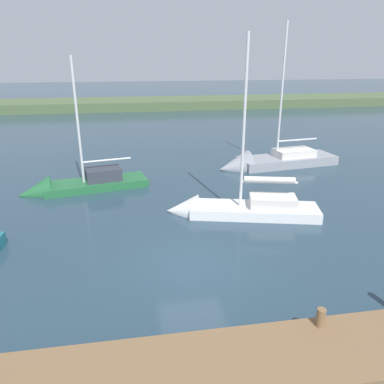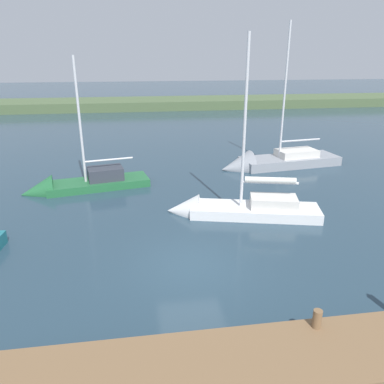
# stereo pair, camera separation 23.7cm
# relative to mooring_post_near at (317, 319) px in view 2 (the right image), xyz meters

# --- Properties ---
(ground_plane) EXTENTS (200.00, 200.00, 0.00)m
(ground_plane) POSITION_rel_mooring_post_near_xyz_m (2.59, -4.33, -0.80)
(ground_plane) COLOR #263D4C
(far_shoreline) EXTENTS (180.00, 8.00, 2.40)m
(far_shoreline) POSITION_rel_mooring_post_near_xyz_m (2.59, -47.25, -0.80)
(far_shoreline) COLOR #4C603D
(far_shoreline) RESTS_ON ground_plane
(dock_pier) EXTENTS (25.94, 2.17, 0.55)m
(dock_pier) POSITION_rel_mooring_post_near_xyz_m (2.59, 0.76, -0.53)
(dock_pier) COLOR brown
(dock_pier) RESTS_ON ground_plane
(mooring_post_near) EXTENTS (0.23, 0.23, 0.51)m
(mooring_post_near) POSITION_rel_mooring_post_near_xyz_m (0.00, 0.00, 0.00)
(mooring_post_near) COLOR brown
(mooring_post_near) RESTS_ON dock_pier
(sailboat_mid_channel) EXTENTS (7.16, 3.22, 8.02)m
(sailboat_mid_channel) POSITION_rel_mooring_post_near_xyz_m (7.79, -13.24, -0.64)
(sailboat_mid_channel) COLOR #236638
(sailboat_mid_channel) RESTS_ON ground_plane
(sailboat_outer_mooring) EXTENTS (7.31, 3.33, 8.76)m
(sailboat_outer_mooring) POSITION_rel_mooring_post_near_xyz_m (-0.01, -8.50, -0.58)
(sailboat_outer_mooring) COLOR white
(sailboat_outer_mooring) RESTS_ON ground_plane
(sailboat_far_left) EXTENTS (8.52, 3.35, 10.10)m
(sailboat_far_left) POSITION_rel_mooring_post_near_xyz_m (-4.49, -15.99, -0.62)
(sailboat_far_left) COLOR gray
(sailboat_far_left) RESTS_ON ground_plane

